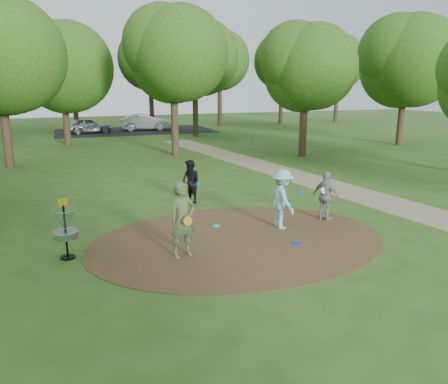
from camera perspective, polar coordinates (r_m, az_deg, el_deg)
name	(u,v)px	position (r m, az deg, el deg)	size (l,w,h in m)	color
ground	(239,240)	(12.23, 1.97, -6.29)	(100.00, 100.00, 0.00)	#2D5119
dirt_clearing	(239,240)	(12.23, 1.97, -6.24)	(8.40, 8.40, 0.02)	#47301C
footpath	(381,201)	(17.18, 19.77, -1.10)	(2.00, 40.00, 0.01)	#8C7A5B
parking_lot	(135,131)	(41.32, -11.52, 7.85)	(14.00, 8.00, 0.01)	black
player_observer_with_disc	(183,220)	(10.86, -5.42, -3.65)	(0.80, 0.63, 1.92)	#586C3E
player_throwing_with_disc	(282,199)	(13.08, 7.61, -0.91)	(1.08, 1.17, 1.80)	#88BDCA
player_walking_with_disc	(191,182)	(15.76, -4.38, 1.32)	(0.84, 0.94, 1.58)	black
player_waiting_with_disc	(326,196)	(14.08, 13.19, -0.55)	(0.74, 1.00, 1.58)	gray
disc_ground_cyan	(216,226)	(13.32, -1.00, -4.43)	(0.22, 0.22, 0.02)	#19CAB8
disc_ground_blue	(296,243)	(12.07, 9.40, -6.62)	(0.22, 0.22, 0.02)	#0D27E2
car_left	(88,125)	(40.26, -17.33, 8.30)	(1.59, 3.94, 1.34)	#A3A7AB
car_right	(145,122)	(41.40, -10.30, 8.95)	(1.58, 4.53, 1.49)	#96989D
disc_golf_basket	(65,225)	(11.41, -20.06, -4.04)	(0.63, 0.63, 1.54)	black
tree_ring	(199,62)	(21.56, -3.29, 16.54)	(37.30, 45.76, 9.06)	#332316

